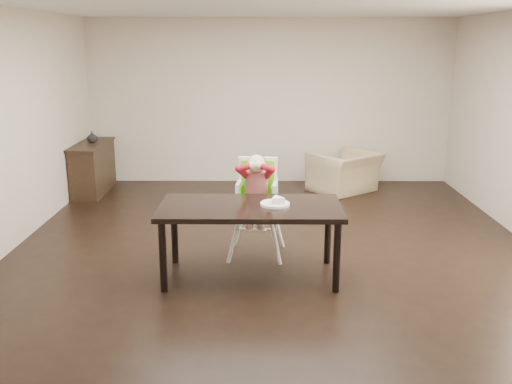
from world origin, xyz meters
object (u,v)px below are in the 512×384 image
dining_table (250,213)px  armchair (345,165)px  high_chair (257,184)px  sideboard (93,168)px

dining_table → armchair: armchair is taller
high_chair → armchair: bearing=68.8°
armchair → sideboard: 3.96m
dining_table → armchair: size_ratio=1.85×
armchair → high_chair: bearing=25.8°
armchair → sideboard: (-3.96, -0.10, -0.03)m
sideboard → high_chair: bearing=-45.9°
sideboard → dining_table: bearing=-52.7°
high_chair → sideboard: 3.74m
high_chair → armchair: size_ratio=1.17×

